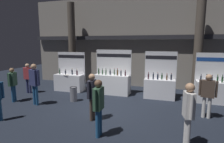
% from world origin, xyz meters
% --- Properties ---
extents(ground_plane, '(27.07, 27.07, 0.00)m').
position_xyz_m(ground_plane, '(0.00, 0.00, 0.00)').
color(ground_plane, black).
extents(hall_colonnade, '(13.54, 1.21, 5.59)m').
position_xyz_m(hall_colonnade, '(0.00, 4.46, 2.79)').
color(hall_colonnade, gray).
rests_on(hall_colonnade, ground_plane).
extents(exhibitor_booth_0, '(1.74, 0.71, 2.22)m').
position_xyz_m(exhibitor_booth_0, '(-3.17, 2.26, 0.57)').
color(exhibitor_booth_0, white).
rests_on(exhibitor_booth_0, ground_plane).
extents(exhibitor_booth_1, '(1.98, 0.66, 2.38)m').
position_xyz_m(exhibitor_booth_1, '(-0.60, 2.33, 0.62)').
color(exhibitor_booth_1, white).
rests_on(exhibitor_booth_1, ground_plane).
extents(exhibitor_booth_2, '(1.56, 0.66, 2.33)m').
position_xyz_m(exhibitor_booth_2, '(1.90, 2.29, 0.59)').
color(exhibitor_booth_2, white).
rests_on(exhibitor_booth_2, ground_plane).
extents(exhibitor_booth_3, '(1.57, 0.66, 2.29)m').
position_xyz_m(exhibitor_booth_3, '(4.30, 2.31, 0.59)').
color(exhibitor_booth_3, white).
rests_on(exhibitor_booth_3, ground_plane).
extents(trash_bin, '(0.33, 0.33, 0.69)m').
position_xyz_m(trash_bin, '(-1.97, 0.57, 0.35)').
color(trash_bin, slate).
rests_on(trash_bin, ground_plane).
extents(visitor_0, '(0.60, 0.31, 1.64)m').
position_xyz_m(visitor_0, '(3.67, 0.30, 0.98)').
color(visitor_0, silver).
rests_on(visitor_0, ground_plane).
extents(visitor_1, '(0.23, 0.55, 1.72)m').
position_xyz_m(visitor_1, '(0.37, -2.12, 1.02)').
color(visitor_1, navy).
rests_on(visitor_1, ground_plane).
extents(visitor_2, '(0.29, 0.52, 1.75)m').
position_xyz_m(visitor_2, '(2.80, -1.98, 1.04)').
color(visitor_2, silver).
rests_on(visitor_2, ground_plane).
extents(visitor_3, '(0.35, 0.54, 1.60)m').
position_xyz_m(visitor_3, '(-4.63, -0.32, 0.95)').
color(visitor_3, navy).
rests_on(visitor_3, ground_plane).
extents(visitor_4, '(0.57, 0.35, 1.85)m').
position_xyz_m(visitor_4, '(-3.33, -0.39, 1.13)').
color(visitor_4, navy).
rests_on(visitor_4, ground_plane).
extents(visitor_6, '(0.26, 0.51, 1.69)m').
position_xyz_m(visitor_6, '(-0.26, -1.12, 0.99)').
color(visitor_6, '#47382D').
rests_on(visitor_6, ground_plane).
extents(visitor_7, '(0.58, 0.22, 1.64)m').
position_xyz_m(visitor_7, '(-5.04, 1.10, 0.97)').
color(visitor_7, navy).
rests_on(visitor_7, ground_plane).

